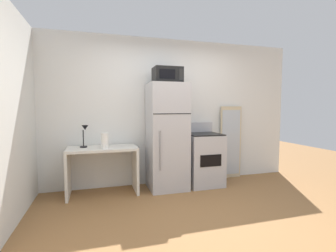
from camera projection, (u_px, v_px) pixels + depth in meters
ground_plane at (204, 222)px, 2.96m from camera, size 12.00×12.00×0.00m
wall_back_white at (166, 112)px, 4.49m from camera, size 5.00×0.10×2.60m
desk at (103, 162)px, 3.89m from camera, size 1.08×0.55×0.75m
desk_lamp at (85, 132)px, 3.84m from camera, size 0.14×0.12×0.35m
paper_towel_roll at (105, 141)px, 3.76m from camera, size 0.11×0.11×0.24m
refrigerator at (167, 136)px, 4.14m from camera, size 0.63×0.63×1.78m
microwave at (167, 75)px, 4.04m from camera, size 0.46×0.35×0.26m
oven_range at (203, 159)px, 4.37m from camera, size 0.60×0.61×1.10m
leaning_mirror at (231, 142)px, 4.79m from camera, size 0.44×0.03×1.40m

